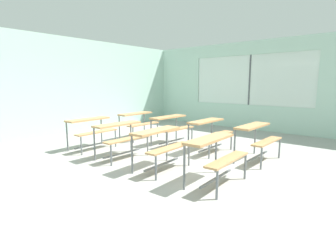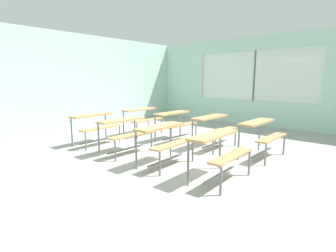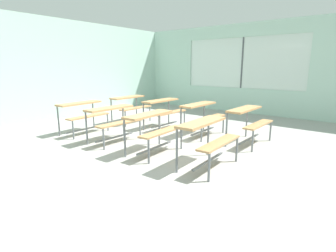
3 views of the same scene
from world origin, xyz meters
name	(u,v)px [view 3 (image 3 of 3)]	position (x,y,z in m)	size (l,w,h in m)	color
ground	(159,149)	(0.00, 0.00, -0.03)	(10.00, 9.00, 0.05)	#9E9E99
wall_back	(42,70)	(0.00, 4.50, 1.50)	(10.00, 0.12, 3.00)	silver
wall_right	(260,71)	(5.00, -0.13, 1.45)	(0.12, 9.00, 3.00)	silver
desk_bench_r0c0	(208,133)	(-0.27, -1.27, 0.56)	(1.12, 0.63, 0.74)	tan
desk_bench_r0c1	(249,117)	(1.41, -1.27, 0.56)	(1.11, 0.60, 0.74)	tan
desk_bench_r1c0	(153,123)	(-0.29, -0.12, 0.56)	(1.13, 0.65, 0.74)	tan
desk_bench_r1c1	(202,112)	(1.39, -0.15, 0.56)	(1.10, 0.59, 0.74)	tan
desk_bench_r2c0	(113,116)	(-0.27, 1.04, 0.56)	(1.10, 0.59, 0.74)	tan
desk_bench_r2c1	(164,107)	(1.38, 1.00, 0.56)	(1.11, 0.61, 0.74)	tan
desk_bench_r3c0	(83,110)	(-0.24, 2.20, 0.56)	(1.13, 0.65, 0.74)	tan
desk_bench_r3c1	(130,103)	(1.35, 2.23, 0.56)	(1.11, 0.62, 0.74)	tan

